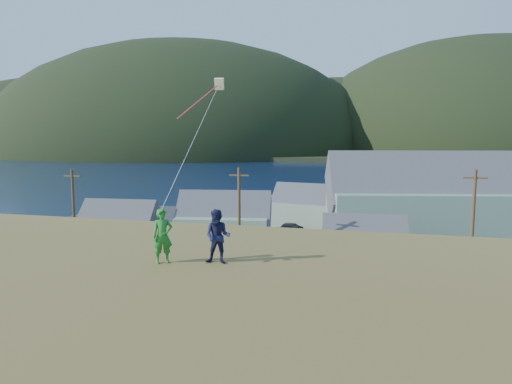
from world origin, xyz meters
TOP-DOWN VIEW (x-y plane):
  - ground at (0.00, 0.00)m, footprint 900.00×900.00m
  - grass_strip at (0.00, -2.00)m, footprint 110.00×8.00m
  - waterfront_lot at (0.00, 17.00)m, footprint 72.00×36.00m
  - wharf at (-6.00, 40.00)m, footprint 26.00×14.00m
  - far_shore at (0.00, 330.00)m, footprint 900.00×320.00m
  - far_hills at (35.59, 279.38)m, footprint 760.00×265.00m
  - lodge at (18.02, 18.28)m, footprint 35.23×16.07m
  - shed_teal at (-19.10, 7.49)m, footprint 8.16×5.99m
  - shed_palegreen_near at (-9.03, 11.22)m, footprint 10.49×7.53m
  - shed_white at (5.19, 6.38)m, footprint 7.59×5.41m
  - shed_palegreen_far at (-1.41, 23.19)m, footprint 10.82×7.30m
  - utility_poles at (-3.56, 1.50)m, footprint 32.61×0.24m
  - parked_cars at (-8.88, 21.47)m, footprint 25.13×13.36m
  - kite_flyer_green at (-1.16, -19.38)m, footprint 0.80×0.73m
  - kite_flyer_navy at (0.64, -18.98)m, footprint 0.93×0.75m
  - kite_rig at (-2.05, -11.23)m, footprint 1.05×4.50m

SIDE VIEW (x-z plane):
  - ground at x=0.00m, z-range 0.00..0.00m
  - grass_strip at x=0.00m, z-range 0.00..0.10m
  - waterfront_lot at x=0.00m, z-range 0.00..0.12m
  - wharf at x=-6.00m, z-range 0.00..0.90m
  - parked_cars at x=-8.88m, z-range 0.09..1.66m
  - far_shore at x=0.00m, z-range 0.00..2.00m
  - far_hills at x=35.59m, z-range -69.50..73.50m
  - shed_white at x=5.19m, z-range -0.64..5.05m
  - shed_teal at x=-19.10m, z-range -0.76..5.35m
  - shed_palegreen_far at x=-1.41m, z-range -0.78..5.94m
  - shed_palegreen_near at x=-9.03m, z-range -0.86..6.15m
  - utility_poles at x=-3.56m, z-range 0.01..9.01m
  - lodge at x=18.02m, z-range -1.38..10.59m
  - kite_flyer_navy at x=0.64m, z-range 7.20..9.01m
  - kite_flyer_green at x=-1.16m, z-range 7.20..9.03m
  - kite_rig at x=-2.05m, z-range 8.86..18.73m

